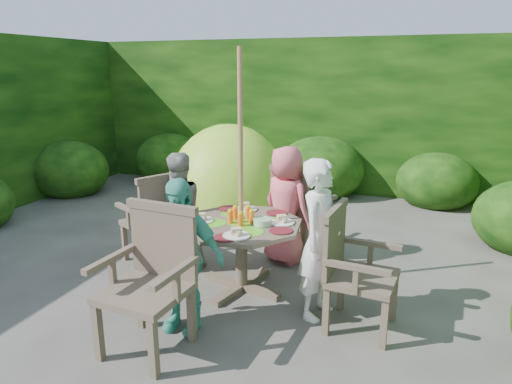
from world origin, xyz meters
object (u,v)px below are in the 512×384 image
(patio_table, at_px, (242,233))
(garden_chair_left, at_px, (156,217))
(child_left, at_px, (177,213))
(garden_chair_right, at_px, (353,267))
(garden_chair_front, at_px, (151,277))
(garden_chair_back, at_px, (298,209))
(child_right, at_px, (320,240))
(child_back, at_px, (286,205))
(child_front, at_px, (180,255))
(dome_tent, at_px, (229,202))
(parasol_pole, at_px, (241,176))

(patio_table, distance_m, garden_chair_left, 1.10)
(garden_chair_left, relative_size, child_left, 0.78)
(patio_table, height_order, garden_chair_left, garden_chair_left)
(garden_chair_right, distance_m, garden_chair_front, 1.55)
(garden_chair_back, height_order, child_right, child_right)
(garden_chair_front, height_order, child_back, child_back)
(garden_chair_right, distance_m, child_right, 0.34)
(child_front, xyz_separation_m, dome_tent, (-1.05, 3.42, -0.62))
(garden_chair_right, bearing_deg, child_back, 44.13)
(garden_chair_back, bearing_deg, parasol_pole, 101.82)
(garden_chair_back, xyz_separation_m, child_front, (-0.46, -1.84, 0.11))
(garden_chair_left, bearing_deg, child_back, 139.68)
(child_front, bearing_deg, garden_chair_front, -108.10)
(parasol_pole, bearing_deg, garden_chair_left, 166.33)
(garden_chair_back, bearing_deg, patio_table, 102.03)
(garden_chair_right, xyz_separation_m, child_back, (-0.86, 1.06, 0.12))
(garden_chair_back, bearing_deg, child_front, 101.47)
(garden_chair_front, bearing_deg, parasol_pole, 79.04)
(parasol_pole, relative_size, garden_chair_left, 2.29)
(patio_table, xyz_separation_m, child_front, (-0.21, -0.77, 0.06))
(garden_chair_left, height_order, child_left, child_left)
(child_left, bearing_deg, garden_chair_left, -70.04)
(garden_chair_right, bearing_deg, patio_table, 79.94)
(parasol_pole, relative_size, child_front, 1.77)
(child_left, bearing_deg, garden_chair_front, 52.01)
(garden_chair_right, height_order, garden_chair_front, garden_chair_front)
(garden_chair_back, height_order, child_left, child_left)
(child_left, distance_m, child_back, 1.13)
(garden_chair_right, height_order, child_front, child_front)
(garden_chair_right, relative_size, garden_chair_left, 0.99)
(garden_chair_left, distance_m, garden_chair_back, 1.55)
(patio_table, distance_m, child_back, 0.80)
(garden_chair_left, xyz_separation_m, child_left, (0.29, -0.06, 0.10))
(garden_chair_front, xyz_separation_m, child_left, (-0.48, 1.25, 0.07))
(garden_chair_left, height_order, child_front, child_front)
(patio_table, distance_m, dome_tent, 2.98)
(dome_tent, bearing_deg, child_front, -90.49)
(child_front, bearing_deg, garden_chair_back, 75.54)
(garden_chair_left, xyz_separation_m, child_back, (1.27, 0.51, 0.12))
(garden_chair_front, height_order, child_left, child_left)
(parasol_pole, height_order, dome_tent, parasol_pole)
(garden_chair_back, bearing_deg, child_back, 104.11)
(parasol_pole, bearing_deg, garden_chair_front, -105.51)
(child_right, bearing_deg, garden_chair_back, 34.36)
(garden_chair_right, distance_m, child_front, 1.35)
(parasol_pole, xyz_separation_m, garden_chair_left, (-1.07, 0.26, -0.59))
(patio_table, distance_m, child_front, 0.80)
(garden_chair_front, bearing_deg, garden_chair_left, 125.14)
(child_back, bearing_deg, garden_chair_right, 156.92)
(child_right, relative_size, child_front, 1.08)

